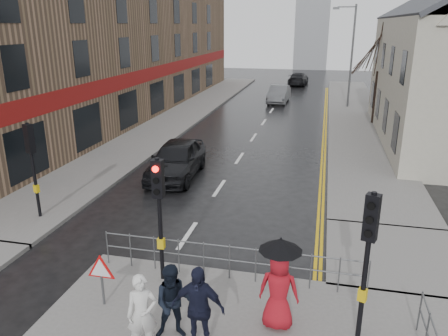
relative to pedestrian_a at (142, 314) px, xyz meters
The scene contains 21 objects.
ground 2.74m from the pedestrian_a, 107.70° to the left, with size 120.00×120.00×0.00m, color black.
left_pavement 26.46m from the pedestrian_a, 105.97° to the left, with size 4.00×44.00×0.14m, color #605E5B.
right_pavement 28.03m from the pedestrian_a, 78.21° to the left, with size 4.00×40.00×0.14m, color #605E5B.
pavement_bridge_right 7.94m from the pedestrian_a, 43.45° to the left, with size 4.00×4.20×0.14m, color #605E5B.
building_left_terrace 27.85m from the pedestrian_a, 117.61° to the left, with size 8.00×42.00×10.00m, color #906E53.
church_tower 64.92m from the pedestrian_a, 89.35° to the left, with size 5.00×5.00×18.00m, color gray.
traffic_signal_near_left 3.05m from the pedestrian_a, 102.35° to the left, with size 0.28×0.27×3.40m.
traffic_signal_near_right 4.87m from the pedestrian_a, 17.81° to the left, with size 0.34×0.33×3.40m.
traffic_signal_far_left 8.42m from the pedestrian_a, 139.13° to the left, with size 0.34×0.33×3.40m.
guard_railing_front 3.25m from the pedestrian_a, 68.75° to the left, with size 7.14×0.04×1.00m.
warning_sign 1.99m from the pedestrian_a, 142.26° to the left, with size 0.80×0.07×1.35m.
street_lamp 31.06m from the pedestrian_a, 80.58° to the left, with size 1.83×0.25×8.00m.
tree_near 25.67m from the pedestrian_a, 74.60° to the left, with size 2.40×2.40×6.58m.
tree_far 33.40m from the pedestrian_a, 77.44° to the left, with size 2.40×2.40×5.64m.
pedestrian_a is the anchor object (origin of this frame).
pedestrian_b 0.72m from the pedestrian_a, 46.07° to the left, with size 0.84×0.66×1.73m, color black.
pedestrian_with_umbrella 3.00m from the pedestrian_a, 27.41° to the left, with size 0.96×0.96×2.20m.
pedestrian_d 1.15m from the pedestrian_a, 15.37° to the left, with size 1.13×0.47×1.93m, color black.
car_parked 11.36m from the pedestrian_a, 105.42° to the left, with size 1.96×4.88×1.66m, color black.
car_mid 31.85m from the pedestrian_a, 91.16° to the left, with size 1.58×4.52×1.49m, color #505256.
car_far 44.07m from the pedestrian_a, 89.68° to the left, with size 2.00×4.92×1.43m, color black.
Camera 1 is at (4.12, -9.42, 6.67)m, focal length 35.00 mm.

